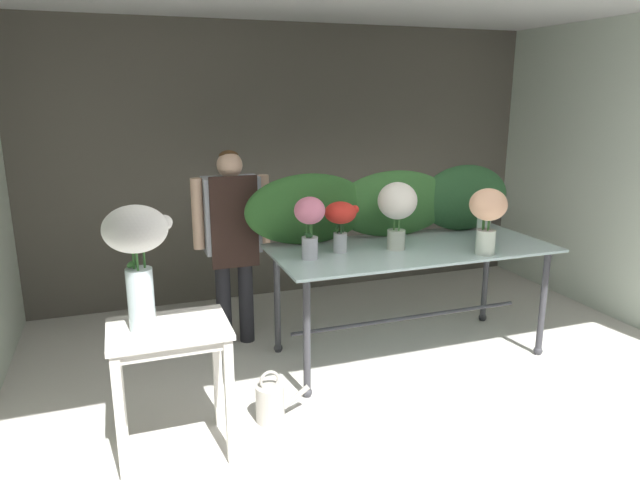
% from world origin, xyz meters
% --- Properties ---
extents(ground_plane, '(7.77, 7.77, 0.00)m').
position_xyz_m(ground_plane, '(0.00, 1.77, 0.00)').
color(ground_plane, silver).
extents(wall_back, '(5.20, 0.12, 2.65)m').
position_xyz_m(wall_back, '(0.00, 3.53, 1.32)').
color(wall_back, '#5B564C').
rests_on(wall_back, ground).
extents(wall_right, '(0.12, 3.65, 2.65)m').
position_xyz_m(wall_right, '(2.60, 1.77, 1.32)').
color(wall_right, silver).
rests_on(wall_right, ground).
extents(display_table_glass, '(2.12, 0.94, 0.88)m').
position_xyz_m(display_table_glass, '(0.41, 1.74, 0.75)').
color(display_table_glass, silver).
rests_on(display_table_glass, ground).
extents(side_table_white, '(0.65, 0.48, 0.77)m').
position_xyz_m(side_table_white, '(-1.45, 1.05, 0.65)').
color(side_table_white, silver).
rests_on(side_table_white, ground).
extents(florist, '(0.61, 0.24, 1.58)m').
position_xyz_m(florist, '(-0.83, 2.40, 0.97)').
color(florist, '#232328').
rests_on(florist, ground).
extents(foliage_backdrop, '(2.29, 0.29, 0.55)m').
position_xyz_m(foliage_backdrop, '(0.43, 2.09, 1.15)').
color(foliage_backdrop, '#2D6028').
rests_on(foliage_backdrop, display_table_glass).
extents(vase_scarlet_stock, '(0.25, 0.23, 0.37)m').
position_xyz_m(vase_scarlet_stock, '(-0.16, 1.79, 1.12)').
color(vase_scarlet_stock, silver).
rests_on(vase_scarlet_stock, display_table_glass).
extents(vase_peach_snapdragons, '(0.27, 0.27, 0.48)m').
position_xyz_m(vase_peach_snapdragons, '(0.80, 1.38, 1.18)').
color(vase_peach_snapdragons, silver).
rests_on(vase_peach_snapdragons, display_table_glass).
extents(vase_rosy_lilies, '(0.22, 0.22, 0.44)m').
position_xyz_m(vase_rosy_lilies, '(-0.42, 1.70, 1.15)').
color(vase_rosy_lilies, silver).
rests_on(vase_rosy_lilies, display_table_glass).
extents(vase_fuchsia_anemones, '(0.22, 0.21, 0.42)m').
position_xyz_m(vase_fuchsia_anemones, '(0.97, 1.65, 1.14)').
color(vase_fuchsia_anemones, silver).
rests_on(vase_fuchsia_anemones, display_table_glass).
extents(vase_ivory_ranunculus, '(0.29, 0.29, 0.50)m').
position_xyz_m(vase_ivory_ranunculus, '(0.27, 1.72, 1.20)').
color(vase_ivory_ranunculus, silver).
rests_on(vase_ivory_ranunculus, display_table_glass).
extents(vase_white_roses_tall, '(0.36, 0.33, 0.68)m').
position_xyz_m(vase_white_roses_tall, '(-1.58, 1.05, 1.23)').
color(vase_white_roses_tall, silver).
rests_on(vase_white_roses_tall, side_table_white).
extents(watering_can, '(0.35, 0.18, 0.34)m').
position_xyz_m(watering_can, '(-0.86, 1.17, 0.13)').
color(watering_can, '#B7B2A8').
rests_on(watering_can, ground).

